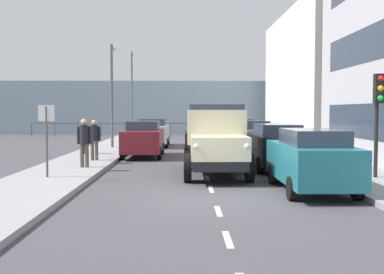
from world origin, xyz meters
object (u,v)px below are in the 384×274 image
(car_white_kerbside_3, at_px, (239,132))
(pedestrian_by_lamp, at_px, (84,139))
(truck_vintage_cream, at_px, (216,142))
(car_silver_oppositeside_1, at_px, (153,132))
(car_maroon_oppositeside_0, at_px, (143,138))
(pedestrian_couple_a, at_px, (85,135))
(car_teal_kerbside_near, at_px, (311,159))
(lamp_post_far, at_px, (132,86))
(lamp_post_promenade, at_px, (112,85))
(car_grey_kerbside_2, at_px, (253,137))
(car_black_kerbside_1, at_px, (276,146))
(traffic_light_near, at_px, (378,103))
(pedestrian_in_dark_coat, at_px, (94,137))
(street_sign, at_px, (46,128))

(car_white_kerbside_3, bearing_deg, pedestrian_by_lamp, 60.40)
(truck_vintage_cream, height_order, car_silver_oppositeside_1, truck_vintage_cream)
(car_maroon_oppositeside_0, bearing_deg, pedestrian_couple_a, -2.78)
(car_teal_kerbside_near, distance_m, pedestrian_couple_a, 13.00)
(lamp_post_far, bearing_deg, pedestrian_by_lamp, 91.72)
(car_silver_oppositeside_1, height_order, pedestrian_couple_a, car_silver_oppositeside_1)
(car_silver_oppositeside_1, bearing_deg, lamp_post_promenade, 47.43)
(car_teal_kerbside_near, relative_size, pedestrian_couple_a, 2.71)
(car_grey_kerbside_2, height_order, lamp_post_far, lamp_post_far)
(car_black_kerbside_1, distance_m, traffic_light_near, 4.52)
(truck_vintage_cream, relative_size, car_grey_kerbside_2, 1.34)
(car_teal_kerbside_near, xyz_separation_m, car_white_kerbside_3, (0.00, -17.09, 0.00))
(pedestrian_couple_a, relative_size, lamp_post_promenade, 0.27)
(lamp_post_promenade, bearing_deg, pedestrian_by_lamp, 92.55)
(car_black_kerbside_1, relative_size, pedestrian_couple_a, 2.83)
(pedestrian_in_dark_coat, bearing_deg, pedestrian_by_lamp, 92.41)
(car_maroon_oppositeside_0, bearing_deg, traffic_light_near, 133.83)
(car_silver_oppositeside_1, xyz_separation_m, pedestrian_in_dark_coat, (1.80, 9.62, 0.24))
(car_silver_oppositeside_1, relative_size, pedestrian_by_lamp, 2.59)
(pedestrian_by_lamp, distance_m, pedestrian_in_dark_coat, 2.51)
(pedestrian_couple_a, relative_size, lamp_post_far, 0.23)
(lamp_post_promenade, bearing_deg, pedestrian_in_dark_coat, 92.59)
(car_grey_kerbside_2, distance_m, street_sign, 12.18)
(car_black_kerbside_1, bearing_deg, truck_vintage_cream, 39.58)
(traffic_light_near, bearing_deg, lamp_post_far, -67.68)
(car_black_kerbside_1, xyz_separation_m, traffic_light_near, (-2.49, 3.44, 1.58))
(car_black_kerbside_1, xyz_separation_m, street_sign, (7.77, 3.13, 0.79))
(car_black_kerbside_1, xyz_separation_m, car_grey_kerbside_2, (0.00, -6.21, -0.00))
(truck_vintage_cream, bearing_deg, car_teal_kerbside_near, 127.93)
(car_white_kerbside_3, bearing_deg, car_teal_kerbside_near, 90.00)
(car_black_kerbside_1, xyz_separation_m, pedestrian_couple_a, (8.26, -4.96, 0.17))
(car_grey_kerbside_2, relative_size, lamp_post_promenade, 0.73)
(truck_vintage_cream, distance_m, street_sign, 5.50)
(car_white_kerbside_3, height_order, street_sign, street_sign)
(car_grey_kerbside_2, distance_m, pedestrian_by_lamp, 9.84)
(pedestrian_by_lamp, bearing_deg, car_black_kerbside_1, -175.53)
(pedestrian_couple_a, distance_m, lamp_post_far, 16.98)
(pedestrian_by_lamp, bearing_deg, lamp_post_far, -88.28)
(car_silver_oppositeside_1, distance_m, pedestrian_by_lamp, 12.24)
(street_sign, bearing_deg, traffic_light_near, 178.30)
(car_teal_kerbside_near, distance_m, car_silver_oppositeside_1, 17.50)
(street_sign, bearing_deg, car_grey_kerbside_2, -129.72)
(pedestrian_couple_a, bearing_deg, traffic_light_near, 142.01)
(car_silver_oppositeside_1, relative_size, pedestrian_couple_a, 2.94)
(car_white_kerbside_3, height_order, car_silver_oppositeside_1, same)
(pedestrian_couple_a, height_order, lamp_post_promenade, lamp_post_promenade)
(car_grey_kerbside_2, xyz_separation_m, lamp_post_far, (7.81, -15.42, 3.34))
(lamp_post_promenade, distance_m, street_sign, 12.53)
(car_white_kerbside_3, height_order, traffic_light_near, traffic_light_near)
(car_grey_kerbside_2, xyz_separation_m, street_sign, (7.77, 9.35, 0.79))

